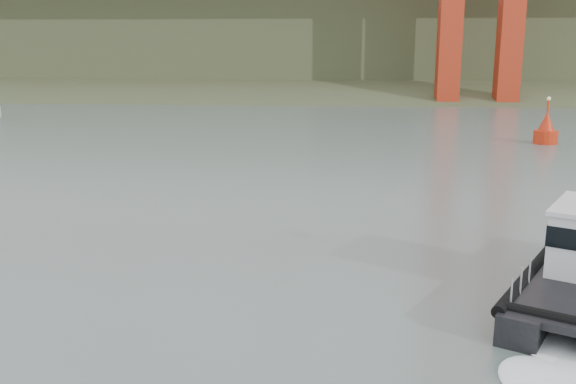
{
  "coord_description": "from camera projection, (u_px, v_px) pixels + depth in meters",
  "views": [
    {
      "loc": [
        3.45,
        -15.84,
        8.32
      ],
      "look_at": [
        1.38,
        9.47,
        2.4
      ],
      "focal_mm": 40.0,
      "sensor_mm": 36.0,
      "label": 1
    }
  ],
  "objects": [
    {
      "name": "headlands",
      "position": [
        326.0,
        49.0,
        137.75
      ],
      "size": [
        500.0,
        105.36,
        27.12
      ],
      "color": "#323D23",
      "rests_on": "ground"
    },
    {
      "name": "ground",
      "position": [
        210.0,
        355.0,
        17.54
      ],
      "size": [
        400.0,
        400.0,
        0.0
      ],
      "primitive_type": "plane",
      "color": "#4D5B56",
      "rests_on": "ground"
    },
    {
      "name": "nav_buoy",
      "position": [
        546.0,
        131.0,
        54.06
      ],
      "size": [
        2.0,
        2.0,
        4.17
      ],
      "color": "#B4230C",
      "rests_on": "ground"
    }
  ]
}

